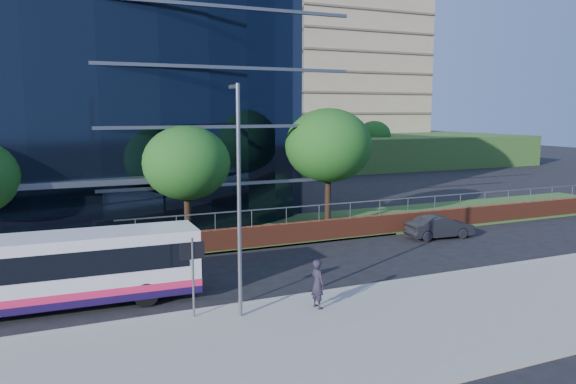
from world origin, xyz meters
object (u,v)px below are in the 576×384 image
streetlight_east (239,194)px  parked_car (440,227)px  tree_far_d (328,145)px  pedestrian (318,284)px  tree_far_c (186,163)px  city_bus (62,270)px  tree_dist_e (266,135)px  tree_dist_f (374,135)px  street_sign (193,261)px

streetlight_east → parked_car: bearing=26.7°
tree_far_d → pedestrian: bearing=-119.7°
tree_far_d → parked_car: tree_far_d is taller
tree_far_c → pedestrian: tree_far_c is taller
tree_far_c → city_bus: 10.31m
tree_dist_e → city_bus: bearing=-121.6°
tree_dist_f → city_bus: 56.57m
street_sign → parked_car: bearing=22.8°
tree_far_c → parked_car: size_ratio=1.64×
tree_dist_e → pedestrian: bearing=-109.6°
parked_car → pedestrian: size_ratio=2.20×
street_sign → tree_dist_e: 45.99m
street_sign → tree_far_d: size_ratio=0.38×
tree_dist_f → city_bus: bearing=-134.5°
pedestrian → parked_car: bearing=-65.4°
tree_dist_f → city_bus: size_ratio=0.59×
city_bus → street_sign: bearing=-36.9°
tree_dist_e → pedestrian: tree_dist_e is taller
street_sign → pedestrian: (4.33, -0.98, -1.10)m
streetlight_east → parked_car: (14.76, 7.43, -3.79)m
tree_far_d → street_sign: bearing=-134.8°
tree_far_d → tree_dist_f: bearing=53.1°
street_sign → tree_dist_e: size_ratio=0.43×
tree_far_c → tree_dist_f: (33.00, 33.00, -0.33)m
tree_dist_e → pedestrian: (-15.17, -42.56, -3.48)m
street_sign → tree_dist_f: bearing=50.8°
tree_far_c → tree_far_d: size_ratio=0.87×
tree_far_d → tree_dist_e: bearing=75.1°
tree_far_d → city_bus: bearing=-151.8°
street_sign → tree_dist_f: 56.25m
streetlight_east → street_sign: bearing=158.6°
streetlight_east → pedestrian: size_ratio=4.44×
streetlight_east → tree_dist_e: bearing=66.9°
streetlight_east → city_bus: size_ratio=0.78×
streetlight_east → pedestrian: 4.43m
tree_far_c → street_sign: bearing=-103.3°
street_sign → city_bus: 5.26m
street_sign → tree_far_c: tree_far_c is taller
tree_far_c → streetlight_east: size_ratio=0.81×
tree_far_d → streetlight_east: streetlight_east is taller
tree_far_c → parked_car: bearing=-15.2°
street_sign → pedestrian: 4.58m
tree_far_d → city_bus: tree_far_d is taller
tree_far_c → streetlight_east: 11.22m
city_bus → pedestrian: size_ratio=5.68×
street_sign → city_bus: size_ratio=0.27×
street_sign → tree_far_d: tree_far_d is taller
streetlight_east → tree_far_c: bearing=84.9°
tree_dist_e → streetlight_east: 45.85m
city_bus → parked_car: city_bus is taller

